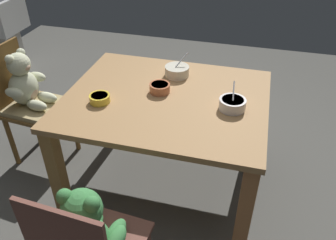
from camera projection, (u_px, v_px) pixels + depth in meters
ground_plane at (166, 186)px, 2.46m from camera, size 5.20×5.20×0.04m
dining_table at (166, 114)px, 2.10m from camera, size 1.18×0.97×0.72m
teddy_chair_near_left at (28, 93)px, 2.39m from camera, size 0.43×0.40×0.88m
teddy_chair_near_front at (89, 239)px, 1.43m from camera, size 0.41×0.42×0.89m
porridge_bowl_terracotta_center at (160, 88)px, 2.06m from camera, size 0.12×0.12×0.05m
porridge_bowl_white_near_right at (232, 104)px, 1.91m from camera, size 0.15×0.16×0.13m
porridge_bowl_cream_far_center at (177, 71)px, 2.23m from camera, size 0.16×0.16×0.14m
porridge_bowl_yellow_near_left at (100, 98)px, 1.97m from camera, size 0.12×0.12×0.05m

